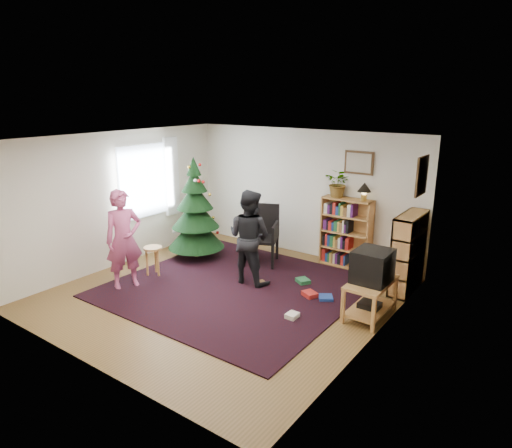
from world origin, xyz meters
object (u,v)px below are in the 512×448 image
Objects in this scene: bookshelf_right at (408,252)px; person_standing at (124,239)px; armchair at (264,232)px; stool at (153,254)px; table_lamp at (364,188)px; person_by_chair at (249,237)px; potted_plant at (339,183)px; picture_right at (422,176)px; crt_tv at (372,266)px; bookshelf_back at (346,232)px; picture_back at (359,163)px; christmas_tree at (195,217)px; tv_stand at (370,295)px.

person_standing reaches higher than bookshelf_right.
bookshelf_right is 2.66m from armchair.
stool is at bearing 23.08° from person_standing.
person_standing is 5.03× the size of table_lamp.
potted_plant is (0.80, 1.69, 0.75)m from person_by_chair.
picture_right is 1.12× the size of crt_tv.
person_by_chair is (0.35, -0.95, 0.20)m from armchair.
person_by_chair is (-1.00, -1.69, 0.15)m from bookshelf_back.
bookshelf_back is 0.91m from table_lamp.
person_by_chair is (1.56, 0.77, 0.40)m from stool.
picture_back reaches higher than stool.
picture_right is 0.46× the size of bookshelf_back.
picture_back is 4.02m from stool.
person_standing is (0.04, -1.76, -0.00)m from christmas_tree.
bookshelf_back is 0.80× the size of person_by_chair.
potted_plant is (-0.31, -0.14, -0.39)m from picture_back.
person_standing is at bearing -88.72° from christmas_tree.
bookshelf_right is 2.42× the size of crt_tv.
picture_back reaches higher than armchair.
picture_right reaches higher than tv_stand.
picture_right is at bearing -27.42° from table_lamp.
bookshelf_back is at bearing 180.00° from table_lamp.
bookshelf_right is at bearing 84.38° from crt_tv.
table_lamp reaches higher than armchair.
bookshelf_back is 2.06m from crt_tv.
person_by_chair reaches higher than armchair.
bookshelf_back is 2.42× the size of crt_tv.
crt_tv is 2.70m from armchair.
bookshelf_back is 1.37m from bookshelf_right.
tv_stand is 2.50m from potted_plant.
christmas_tree is at bearing 179.71° from armchair.
stool is at bearing -149.47° from armchair.
christmas_tree is 3.72× the size of stool.
christmas_tree is at bearing 174.21° from tv_stand.
tv_stand is at bearing -44.81° from armchair.
picture_back is 2.16m from armchair.
christmas_tree is at bearing 174.20° from crt_tv.
potted_plant is (2.39, 1.30, 0.73)m from christmas_tree.
potted_plant is at bearing 160.18° from picture_right.
person_standing is (-0.00, -0.60, 0.42)m from stool.
bookshelf_back is (-1.44, 0.59, -1.29)m from picture_right.
picture_back is at bearing 144.28° from table_lamp.
armchair is 2.62m from person_standing.
bookshelf_right is 4.36m from stool.
crt_tv is at bearing -44.83° from armchair.
person_standing reaches higher than table_lamp.
table_lamp is (2.85, 3.06, 0.69)m from person_standing.
christmas_tree is 1.39m from armchair.
bookshelf_back is 3.92× the size of table_lamp.
potted_plant is 1.59× the size of table_lamp.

